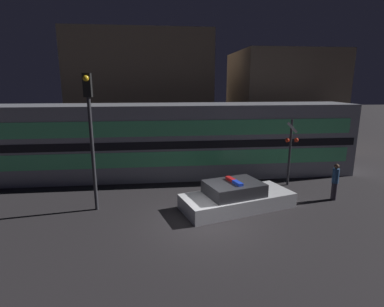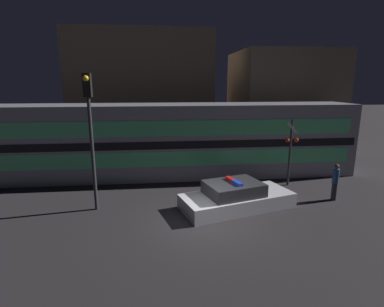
{
  "view_description": "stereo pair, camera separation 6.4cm",
  "coord_description": "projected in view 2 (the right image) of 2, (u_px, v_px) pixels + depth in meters",
  "views": [
    {
      "loc": [
        -1.65,
        -10.36,
        5.16
      ],
      "look_at": [
        -0.06,
        3.79,
        1.82
      ],
      "focal_mm": 28.0,
      "sensor_mm": 36.0,
      "label": 1
    },
    {
      "loc": [
        -1.59,
        -10.37,
        5.16
      ],
      "look_at": [
        -0.06,
        3.79,
        1.82
      ],
      "focal_mm": 28.0,
      "sensor_mm": 36.0,
      "label": 2
    }
  ],
  "objects": [
    {
      "name": "traffic_light_corner",
      "position": [
        90.0,
        121.0,
        11.75
      ],
      "size": [
        0.3,
        0.46,
        5.55
      ],
      "color": "#2D2D33",
      "rests_on": "ground_plane"
    },
    {
      "name": "crossing_signal_near",
      "position": [
        291.0,
        148.0,
        15.14
      ],
      "size": [
        0.69,
        0.29,
        3.43
      ],
      "color": "#2D2D33",
      "rests_on": "ground_plane"
    },
    {
      "name": "train",
      "position": [
        158.0,
        141.0,
        16.88
      ],
      "size": [
        22.12,
        2.91,
        4.05
      ],
      "color": "gray",
      "rests_on": "ground_plane"
    },
    {
      "name": "building_left",
      "position": [
        143.0,
        91.0,
        24.88
      ],
      "size": [
        10.84,
        6.96,
        9.06
      ],
      "color": "brown",
      "rests_on": "ground_plane"
    },
    {
      "name": "ground_plane",
      "position": [
        204.0,
        223.0,
        11.38
      ],
      "size": [
        120.0,
        120.0,
        0.0
      ],
      "primitive_type": "plane",
      "color": "#262326"
    },
    {
      "name": "police_car",
      "position": [
        236.0,
        197.0,
        12.64
      ],
      "size": [
        5.07,
        3.16,
        1.27
      ],
      "rotation": [
        0.0,
        0.0,
        0.29
      ],
      "color": "silver",
      "rests_on": "ground_plane"
    },
    {
      "name": "building_center",
      "position": [
        281.0,
        101.0,
        24.27
      ],
      "size": [
        7.47,
        6.93,
        7.6
      ],
      "color": "brown",
      "rests_on": "ground_plane"
    },
    {
      "name": "pedestrian",
      "position": [
        335.0,
        182.0,
        13.42
      ],
      "size": [
        0.28,
        0.28,
        1.68
      ],
      "color": "#2D2833",
      "rests_on": "ground_plane"
    }
  ]
}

